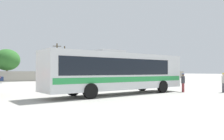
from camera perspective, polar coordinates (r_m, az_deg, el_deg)
name	(u,v)px	position (r m, az deg, el deg)	size (l,w,h in m)	color
ground_plane	(69,87)	(27.29, -10.55, -4.17)	(300.00, 300.00, 0.00)	#A3A099
perimeter_wall	(34,76)	(45.63, -18.76, -1.46)	(80.00, 0.30, 1.85)	#9E998C
coach_bus_silver_green	(117,71)	(18.07, 1.32, -0.25)	(12.59, 3.99, 3.46)	silver
attendant_by_bus_door	(183,82)	(21.05, 17.27, -2.76)	(0.40, 0.40, 1.63)	#99383D
passenger_waiting_on_apron	(224,81)	(22.04, 26.04, -2.55)	(0.44, 0.44, 1.68)	#4C4C51
utility_pole_near	(65,62)	(49.33, -11.72, 1.89)	(1.80, 0.28, 7.15)	#4C3823
utility_pole_far	(57,61)	(50.80, -13.54, 2.24)	(1.77, 0.57, 7.88)	#4C3823
roadside_tree_midleft	(7,60)	(46.99, -24.71, 2.32)	(4.70, 4.70, 5.99)	brown
roadside_tree_midright	(64,60)	(49.87, -11.78, 2.41)	(5.52, 5.52, 6.58)	brown
roadside_tree_right	(83,61)	(53.49, -7.13, 2.22)	(5.44, 5.44, 6.55)	brown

